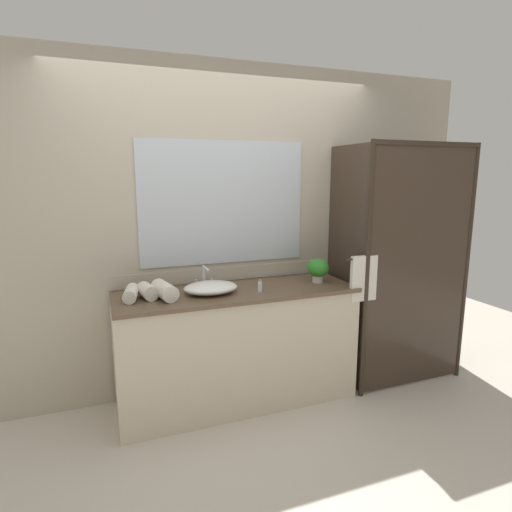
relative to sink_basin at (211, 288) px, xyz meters
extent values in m
plane|color=beige|center=(0.20, 0.01, -0.94)|extent=(8.00, 8.00, 0.00)
cube|color=#B2A893|center=(0.20, 0.35, 0.36)|extent=(4.40, 0.05, 2.60)
cube|color=#B2A893|center=(0.20, 0.32, 0.01)|extent=(1.80, 0.01, 0.11)
cube|color=silver|center=(0.20, 0.32, 0.59)|extent=(1.33, 0.01, 0.96)
cube|color=beige|center=(0.20, 0.02, -0.51)|extent=(1.80, 0.56, 0.87)
cube|color=brown|center=(0.20, 0.01, -0.06)|extent=(1.80, 0.58, 0.03)
cylinder|color=#2D2319|center=(2.15, -0.26, 0.06)|extent=(0.04, 0.04, 2.00)
cylinder|color=#2D2319|center=(1.15, -0.26, 0.06)|extent=(0.04, 0.04, 2.00)
cube|color=#2D2319|center=(1.65, -0.26, 1.04)|extent=(1.00, 0.04, 0.04)
cube|color=#382B21|center=(1.65, -0.26, 0.06)|extent=(0.96, 0.01, 1.96)
cube|color=#382B21|center=(1.15, 0.02, 0.06)|extent=(0.01, 0.57, 1.96)
cylinder|color=#2D2319|center=(1.13, -0.25, 0.18)|extent=(0.32, 0.02, 0.02)
cube|color=silver|center=(1.13, -0.25, 0.03)|extent=(0.22, 0.04, 0.35)
ellipsoid|color=white|center=(0.00, 0.00, 0.00)|extent=(0.39, 0.30, 0.08)
cube|color=silver|center=(0.00, 0.21, -0.03)|extent=(0.17, 0.04, 0.02)
cylinder|color=silver|center=(0.00, 0.21, 0.05)|extent=(0.02, 0.02, 0.14)
cylinder|color=silver|center=(0.00, 0.14, 0.12)|extent=(0.02, 0.14, 0.02)
cylinder|color=silver|center=(-0.06, 0.21, 0.00)|extent=(0.02, 0.02, 0.04)
cylinder|color=silver|center=(0.06, 0.21, 0.00)|extent=(0.02, 0.02, 0.04)
cylinder|color=beige|center=(0.89, 0.01, -0.01)|extent=(0.09, 0.09, 0.05)
ellipsoid|color=#2E7F28|center=(0.89, 0.01, 0.08)|extent=(0.17, 0.17, 0.15)
cylinder|color=silver|center=(0.35, -0.10, 0.00)|extent=(0.03, 0.03, 0.08)
cylinder|color=#9E895B|center=(0.35, -0.10, 0.04)|extent=(0.02, 0.02, 0.01)
cylinder|color=#4C7056|center=(1.01, 0.17, 0.00)|extent=(0.03, 0.03, 0.08)
cylinder|color=#9E895B|center=(1.01, 0.17, 0.05)|extent=(0.02, 0.02, 0.01)
cylinder|color=silver|center=(-0.56, 0.03, 0.00)|extent=(0.13, 0.25, 0.09)
cylinder|color=silver|center=(-0.45, 0.03, 0.01)|extent=(0.14, 0.21, 0.10)
cylinder|color=silver|center=(-0.34, -0.02, 0.02)|extent=(0.17, 0.28, 0.12)
camera|label=1|loc=(-0.74, -2.89, 0.80)|focal=29.62mm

